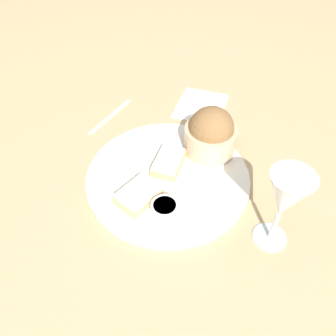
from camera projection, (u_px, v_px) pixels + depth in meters
name	position (u px, v px, depth m)	size (l,w,h in m)	color
ground_plane	(168.00, 179.00, 0.71)	(4.00, 4.00, 0.00)	tan
dinner_plate	(168.00, 177.00, 0.71)	(0.35, 0.35, 0.01)	silver
salad_bowl	(211.00, 134.00, 0.72)	(0.12, 0.12, 0.11)	tan
sauce_ramekin	(165.00, 209.00, 0.62)	(0.05, 0.05, 0.03)	white
cheese_toast_near	(137.00, 195.00, 0.65)	(0.08, 0.06, 0.03)	tan
cheese_toast_far	(169.00, 162.00, 0.71)	(0.10, 0.08, 0.03)	tan
wine_glass	(285.00, 198.00, 0.53)	(0.07, 0.07, 0.17)	silver
napkin	(201.00, 105.00, 0.89)	(0.18, 0.17, 0.01)	white
fork	(111.00, 116.00, 0.86)	(0.17, 0.04, 0.01)	silver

